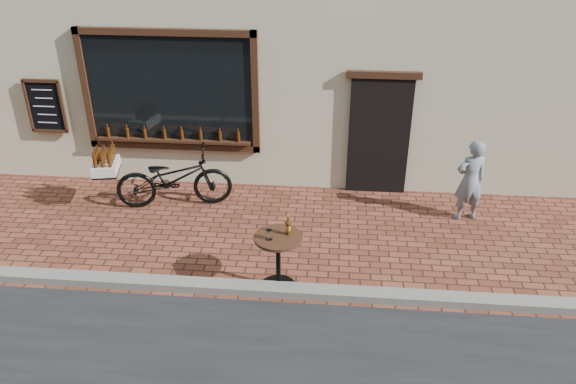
{
  "coord_description": "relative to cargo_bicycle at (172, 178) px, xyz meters",
  "views": [
    {
      "loc": [
        1.11,
        -6.1,
        5.02
      ],
      "look_at": [
        0.45,
        1.2,
        1.1
      ],
      "focal_mm": 35.0,
      "sensor_mm": 36.0,
      "label": 1
    }
  ],
  "objects": [
    {
      "name": "pedestrian",
      "position": [
        5.16,
        0.0,
        0.18
      ],
      "size": [
        0.61,
        0.48,
        1.46
      ],
      "primitive_type": "imported",
      "rotation": [
        0.0,
        0.0,
        3.42
      ],
      "color": "slate",
      "rests_on": "ground"
    },
    {
      "name": "kerb",
      "position": [
        1.75,
        -2.37,
        -0.49
      ],
      "size": [
        90.0,
        0.25,
        0.12
      ],
      "primitive_type": "cube",
      "color": "slate",
      "rests_on": "ground"
    },
    {
      "name": "ground",
      "position": [
        1.75,
        -2.57,
        -0.55
      ],
      "size": [
        90.0,
        90.0,
        0.0
      ],
      "primitive_type": "plane",
      "color": "#592A1C",
      "rests_on": "ground"
    },
    {
      "name": "cargo_bicycle",
      "position": [
        0.0,
        0.0,
        0.0
      ],
      "size": [
        2.44,
        1.13,
        1.15
      ],
      "rotation": [
        0.0,
        0.0,
        1.78
      ],
      "color": "black",
      "rests_on": "ground"
    },
    {
      "name": "bistro_table",
      "position": [
        2.14,
        -2.22,
        0.07
      ],
      "size": [
        0.67,
        0.67,
        1.15
      ],
      "color": "black",
      "rests_on": "ground"
    }
  ]
}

